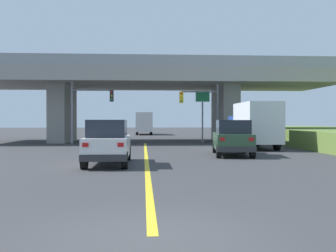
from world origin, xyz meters
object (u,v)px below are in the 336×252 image
object	(u,v)px
box_truck	(254,125)
semi_truck_distant	(144,123)
traffic_signal_nearside	(204,106)
suv_lead	(108,142)
highway_sign	(203,104)
suv_crossing	(232,138)
traffic_signal_farside	(87,104)

from	to	relation	value
box_truck	semi_truck_distant	distance (m)	30.72
traffic_signal_nearside	suv_lead	bearing A→B (deg)	-113.76
highway_sign	semi_truck_distant	xyz separation A→B (m)	(-5.20, 22.21, -1.82)
suv_crossing	traffic_signal_farside	size ratio (longest dim) A/B	0.90
semi_truck_distant	traffic_signal_farside	bearing A→B (deg)	-101.54
suv_lead	semi_truck_distant	size ratio (longest dim) A/B	0.63
suv_lead	highway_sign	size ratio (longest dim) A/B	0.99
traffic_signal_farside	semi_truck_distant	bearing A→B (deg)	78.46
traffic_signal_nearside	suv_crossing	bearing A→B (deg)	-90.26
suv_lead	traffic_signal_farside	world-z (taller)	traffic_signal_farside
traffic_signal_nearside	traffic_signal_farside	world-z (taller)	traffic_signal_farside
suv_crossing	highway_sign	world-z (taller)	highway_sign
suv_crossing	semi_truck_distant	bearing A→B (deg)	104.94
suv_lead	suv_crossing	bearing A→B (deg)	32.67
traffic_signal_farside	suv_lead	bearing A→B (deg)	-78.58
box_truck	highway_sign	world-z (taller)	highway_sign
traffic_signal_farside	highway_sign	xyz separation A→B (m)	(10.07, 1.64, 0.09)
box_truck	suv_lead	bearing A→B (deg)	-134.11
traffic_signal_nearside	highway_sign	xyz separation A→B (m)	(0.20, 2.08, 0.23)
suv_lead	semi_truck_distant	bearing A→B (deg)	87.53
box_truck	highway_sign	size ratio (longest dim) A/B	1.37
suv_crossing	highway_sign	bearing A→B (deg)	95.85
traffic_signal_nearside	semi_truck_distant	world-z (taller)	traffic_signal_nearside
box_truck	traffic_signal_farside	world-z (taller)	traffic_signal_farside
suv_lead	traffic_signal_farside	size ratio (longest dim) A/B	0.89
highway_sign	traffic_signal_farside	bearing A→B (deg)	-170.75
traffic_signal_nearside	semi_truck_distant	size ratio (longest dim) A/B	0.67
suv_crossing	box_truck	distance (m)	6.27
box_truck	traffic_signal_nearside	bearing A→B (deg)	117.33
suv_lead	box_truck	xyz separation A→B (m)	(9.51, 9.81, 0.67)
suv_lead	highway_sign	world-z (taller)	highway_sign
traffic_signal_farside	highway_sign	bearing A→B (deg)	9.25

